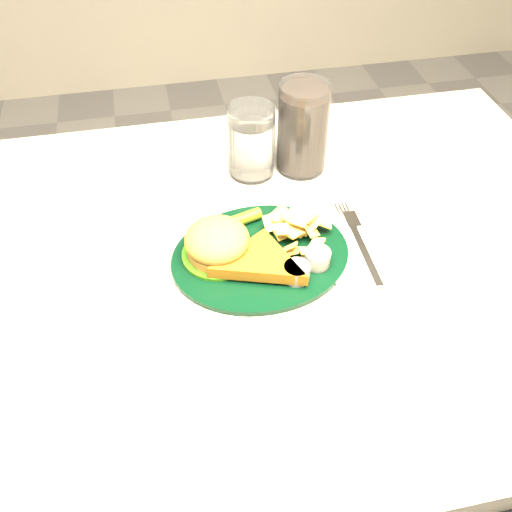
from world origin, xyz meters
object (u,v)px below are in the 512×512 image
(water_glass, at_px, (251,141))
(cola_glass, at_px, (303,128))
(table, at_px, (239,397))
(fork_napkin, at_px, (364,251))
(dinner_plate, at_px, (261,243))

(water_glass, bearing_deg, cola_glass, -2.02)
(table, relative_size, fork_napkin, 7.37)
(table, bearing_deg, cola_glass, 52.81)
(fork_napkin, bearing_deg, dinner_plate, 172.74)
(water_glass, bearing_deg, fork_napkin, -62.62)
(table, height_order, fork_napkin, fork_napkin)
(water_glass, bearing_deg, dinner_plate, -97.86)
(table, distance_m, cola_glass, 0.52)
(table, height_order, cola_glass, cola_glass)
(fork_napkin, bearing_deg, table, 173.14)
(dinner_plate, height_order, cola_glass, cola_glass)
(table, distance_m, dinner_plate, 0.41)
(water_glass, height_order, fork_napkin, water_glass)
(table, bearing_deg, water_glass, 71.74)
(dinner_plate, relative_size, fork_napkin, 1.62)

